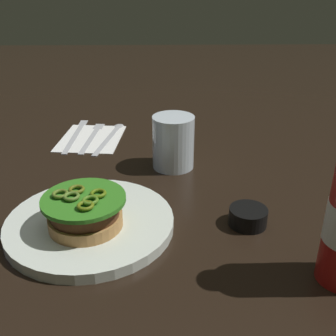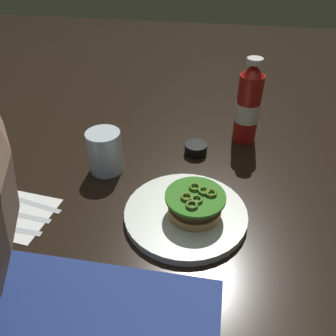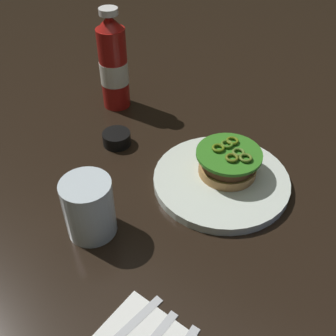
% 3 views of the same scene
% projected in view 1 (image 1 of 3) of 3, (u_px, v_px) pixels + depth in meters
% --- Properties ---
extents(ground_plane, '(3.00, 3.00, 0.00)m').
position_uv_depth(ground_plane, '(130.00, 190.00, 0.70)').
color(ground_plane, black).
extents(dinner_plate, '(0.25, 0.25, 0.02)m').
position_uv_depth(dinner_plate, '(90.00, 223.00, 0.60)').
color(dinner_plate, silver).
rests_on(dinner_plate, ground_plane).
extents(burger_sandwich, '(0.12, 0.12, 0.05)m').
position_uv_depth(burger_sandwich, '(85.00, 211.00, 0.57)').
color(burger_sandwich, '#B88349').
rests_on(burger_sandwich, dinner_plate).
extents(water_glass, '(0.08, 0.08, 0.10)m').
position_uv_depth(water_glass, '(173.00, 142.00, 0.76)').
color(water_glass, silver).
rests_on(water_glass, ground_plane).
extents(condiment_cup, '(0.06, 0.06, 0.03)m').
position_uv_depth(condiment_cup, '(248.00, 217.00, 0.60)').
color(condiment_cup, black).
rests_on(condiment_cup, ground_plane).
extents(napkin, '(0.18, 0.15, 0.00)m').
position_uv_depth(napkin, '(91.00, 138.00, 0.91)').
color(napkin, white).
rests_on(napkin, ground_plane).
extents(spoon_utensil, '(0.19, 0.05, 0.00)m').
position_uv_depth(spoon_utensil, '(112.00, 132.00, 0.93)').
color(spoon_utensil, silver).
rests_on(spoon_utensil, napkin).
extents(fork_utensil, '(0.18, 0.03, 0.00)m').
position_uv_depth(fork_utensil, '(93.00, 134.00, 0.93)').
color(fork_utensil, silver).
rests_on(fork_utensil, napkin).
extents(butter_knife, '(0.21, 0.02, 0.00)m').
position_uv_depth(butter_knife, '(76.00, 132.00, 0.94)').
color(butter_knife, silver).
rests_on(butter_knife, napkin).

